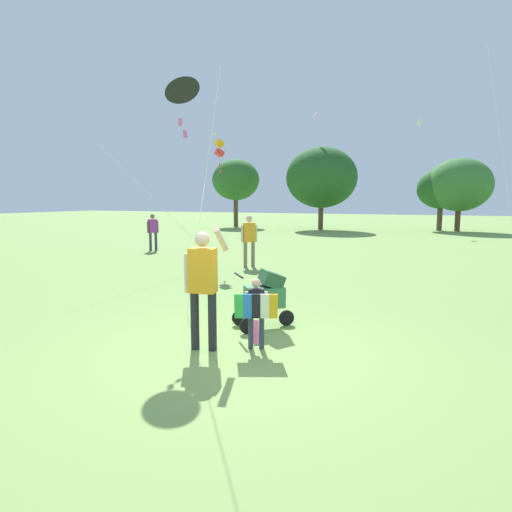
# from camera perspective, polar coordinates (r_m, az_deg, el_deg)

# --- Properties ---
(ground_plane) EXTENTS (120.00, 120.00, 0.00)m
(ground_plane) POSITION_cam_1_polar(r_m,az_deg,el_deg) (6.65, -2.48, -12.35)
(ground_plane) COLOR #75994C
(child_with_butterfly_kite) EXTENTS (0.64, 0.46, 1.08)m
(child_with_butterfly_kite) POSITION_cam_1_polar(r_m,az_deg,el_deg) (6.55, 0.02, -6.78)
(child_with_butterfly_kite) COLOR #33384C
(child_with_butterfly_kite) RESTS_ON ground
(person_adult_flyer) EXTENTS (0.59, 0.61, 1.87)m
(person_adult_flyer) POSITION_cam_1_polar(r_m,az_deg,el_deg) (6.49, -6.94, -3.02)
(person_adult_flyer) COLOR #232328
(person_adult_flyer) RESTS_ON ground
(stroller) EXTENTS (1.02, 0.93, 1.03)m
(stroller) POSITION_cam_1_polar(r_m,az_deg,el_deg) (7.64, 1.25, -4.97)
(stroller) COLOR black
(stroller) RESTS_ON ground
(kite_adult_black) EXTENTS (2.02, 1.97, 4.47)m
(kite_adult_black) POSITION_cam_1_polar(r_m,az_deg,el_deg) (8.72, -9.61, 20.40)
(kite_adult_black) COLOR black
(kite_adult_black) RESTS_ON ground
(kite_orange_delta) EXTENTS (1.88, 3.94, 4.20)m
(kite_orange_delta) POSITION_cam_1_polar(r_m,az_deg,el_deg) (14.77, -4.93, 13.74)
(kite_orange_delta) COLOR #F4A319
(kite_orange_delta) RESTS_ON ground
(distant_kites_cluster) EXTENTS (30.97, 9.99, 10.10)m
(distant_kites_cluster) POSITION_cam_1_polar(r_m,az_deg,el_deg) (30.76, 20.25, 24.32)
(distant_kites_cluster) COLOR red
(person_red_shirt) EXTENTS (0.37, 0.44, 1.60)m
(person_red_shirt) POSITION_cam_1_polar(r_m,az_deg,el_deg) (19.57, -13.35, 3.45)
(person_red_shirt) COLOR #33384C
(person_red_shirt) RESTS_ON ground
(person_couple_left) EXTENTS (0.45, 0.41, 1.71)m
(person_couple_left) POSITION_cam_1_polar(r_m,az_deg,el_deg) (14.43, -0.90, 2.54)
(person_couple_left) COLOR #7F705B
(person_couple_left) RESTS_ON ground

